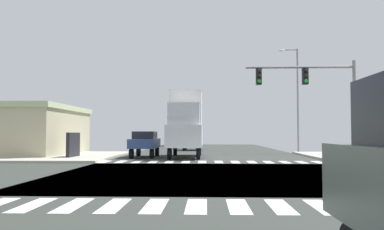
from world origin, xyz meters
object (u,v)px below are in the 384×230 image
street_lamp (295,91)px  box_truck_trailing_1 (186,122)px  sedan_queued_3 (192,139)px  sedan_crossing_2 (174,138)px  traffic_signal_mast (311,87)px  sedan_farside_1 (145,142)px

street_lamp → box_truck_trailing_1: 11.60m
sedan_queued_3 → sedan_crossing_2: bearing=-77.6°
traffic_signal_mast → sedan_crossing_2: traffic_signal_mast is taller
sedan_crossing_2 → sedan_queued_3: (3.00, -13.69, 0.00)m
traffic_signal_mast → street_lamp: 11.35m
traffic_signal_mast → sedan_crossing_2: (-10.84, 30.71, -3.43)m
traffic_signal_mast → sedan_farside_1: 12.35m
sedan_crossing_2 → box_truck_trailing_1: size_ratio=0.60×
traffic_signal_mast → box_truck_trailing_1: size_ratio=0.92×
traffic_signal_mast → sedan_crossing_2: bearing=109.4°
traffic_signal_mast → box_truck_trailing_1: 9.55m
traffic_signal_mast → street_lamp: size_ratio=0.71×
traffic_signal_mast → street_lamp: street_lamp is taller
traffic_signal_mast → sedan_queued_3: (-7.84, 17.01, -3.43)m
sedan_farside_1 → street_lamp: bearing=-152.9°
traffic_signal_mast → sedan_queued_3: size_ratio=1.54×
sedan_crossing_2 → box_truck_trailing_1: (3.00, -25.63, 1.45)m
traffic_signal_mast → sedan_queued_3: 19.04m
sedan_crossing_2 → box_truck_trailing_1: bearing=96.7°
sedan_farside_1 → sedan_queued_3: bearing=-103.8°
sedan_queued_3 → street_lamp: bearing=148.3°
traffic_signal_mast → sedan_farside_1: bearing=155.9°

